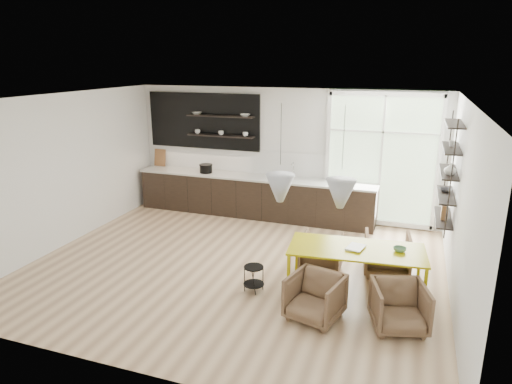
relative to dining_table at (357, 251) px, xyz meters
name	(u,v)px	position (x,y,z in m)	size (l,w,h in m)	color
room	(285,174)	(-1.52, 1.35, 0.77)	(7.02, 6.01, 2.91)	beige
kitchen_run	(250,190)	(-2.79, 2.94, -0.09)	(5.54, 0.69, 2.75)	black
right_shelving	(448,175)	(1.26, 1.42, 0.96)	(0.26, 1.22, 1.90)	black
dining_table	(357,251)	(0.00, 0.00, 0.00)	(2.11, 1.11, 0.74)	#B1A604
armchair_back_left	(321,254)	(-0.64, 0.59, -0.37)	(0.68, 0.69, 0.63)	brown
armchair_back_right	(387,254)	(0.41, 0.87, -0.34)	(0.74, 0.76, 0.69)	brown
armchair_front_left	(315,297)	(-0.43, -0.93, -0.37)	(0.69, 0.71, 0.65)	brown
armchair_front_right	(399,307)	(0.69, -0.80, -0.37)	(0.69, 0.71, 0.64)	brown
wire_stool	(254,275)	(-1.49, -0.46, -0.42)	(0.33, 0.33, 0.41)	black
table_book	(348,246)	(-0.14, 0.01, 0.07)	(0.24, 0.32, 0.03)	white
table_bowl	(400,249)	(0.62, 0.10, 0.08)	(0.19, 0.19, 0.06)	#58895D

